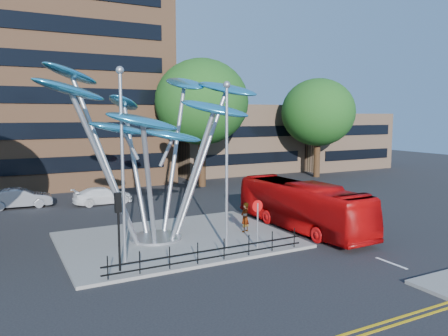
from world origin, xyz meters
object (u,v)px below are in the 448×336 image
traffic_light_island (118,215)px  pedestrian (245,217)px  street_lamp_right (227,151)px  street_lamp_left (122,149)px  no_entry_sign_island (257,216)px  tree_right (202,102)px  leaf_sculpture (151,114)px  parked_car_mid (20,198)px  red_bus (301,206)px  parked_car_right (103,196)px  tree_far (318,112)px

traffic_light_island → pedestrian: (8.00, 2.93, -1.61)m
street_lamp_right → pedestrian: street_lamp_right is taller
street_lamp_left → no_entry_sign_island: street_lamp_left is taller
tree_right → pedestrian: size_ratio=7.07×
leaf_sculpture → parked_car_mid: (-5.97, 12.75, -6.14)m
leaf_sculpture → traffic_light_island: leaf_sculpture is taller
street_lamp_left → red_bus: bearing=7.0°
street_lamp_right → leaf_sculpture: bearing=124.9°
red_bus → parked_car_mid: (-14.64, 14.55, -0.71)m
street_lamp_left → parked_car_right: 15.40m
tree_right → leaf_sculpture: size_ratio=0.95×
traffic_light_island → red_bus: (11.60, 2.37, -1.18)m
street_lamp_left → red_bus: 11.85m
tree_far → no_entry_sign_island: (-20.00, -19.48, -5.29)m
tree_far → tree_right: bearing=-180.0°
tree_far → street_lamp_left: size_ratio=1.23×
leaf_sculpture → parked_car_right: 12.92m
parked_car_mid → parked_car_right: (5.73, -1.43, -0.08)m
no_entry_sign_island → pedestrian: bearing=71.1°
parked_car_mid → traffic_light_island: bearing=-165.9°
street_lamp_right → parked_car_right: street_lamp_right is taller
no_entry_sign_island → red_bus: 5.18m
street_lamp_left → tree_far: bearing=34.9°
pedestrian → parked_car_right: pedestrian is taller
tree_far → leaf_sculpture: 28.53m
tree_far → leaf_sculpture: (-24.07, -15.32, -0.23)m
red_bus → street_lamp_left: bearing=-173.8°
tree_right → tree_far: tree_right is taller
tree_right → street_lamp_right: bearing=-111.5°
pedestrian → red_bus: bearing=145.7°
traffic_light_island → no_entry_sign_island: (7.00, 0.02, -0.80)m
no_entry_sign_island → tree_far: bearing=44.3°
tree_far → parked_car_mid: size_ratio=2.44×
tree_far → red_bus: (-15.40, -17.13, -5.67)m
pedestrian → parked_car_mid: size_ratio=0.39×
traffic_light_island → no_entry_sign_island: bearing=0.1°
tree_far → street_lamp_right: (-21.50, -19.00, -2.01)m
tree_right → parked_car_mid: bearing=-170.9°
street_lamp_left → traffic_light_island: street_lamp_left is taller
street_lamp_right → pedestrian: bearing=44.2°
parked_car_mid → pedestrian: bearing=-137.8°
leaf_sculpture → traffic_light_island: 6.65m
leaf_sculpture → parked_car_mid: bearing=115.1°
leaf_sculpture → parked_car_right: size_ratio=2.84×
tree_right → pedestrian: tree_right is taller
no_entry_sign_island → red_bus: size_ratio=0.24×
no_entry_sign_island → pedestrian: no_entry_sign_island is taller
street_lamp_right → traffic_light_island: bearing=-174.8°
tree_right → parked_car_right: bearing=-158.8°
parked_car_mid → parked_car_right: bearing=-100.0°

